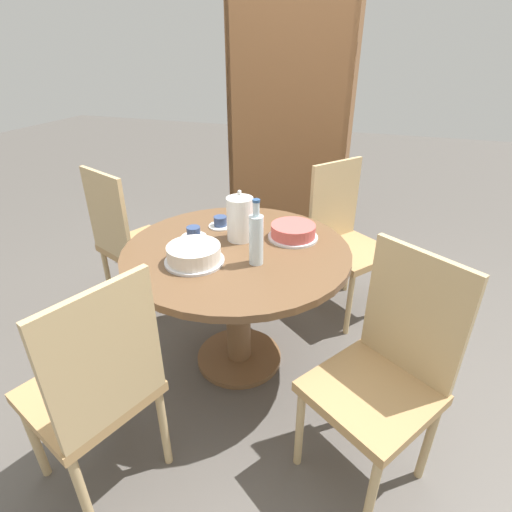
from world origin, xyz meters
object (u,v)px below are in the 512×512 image
(chair_b, at_px, (346,238))
(chair_c, at_px, (131,240))
(coffee_pot, at_px, (240,217))
(cake_second, at_px, (293,232))
(cup_b, at_px, (194,233))
(water_bottle, at_px, (256,238))
(chair_d, at_px, (96,388))
(bookshelf, at_px, (287,139))
(cake_main, at_px, (194,254))
(chair_a, at_px, (385,372))
(cup_a, at_px, (220,223))

(chair_b, height_order, chair_c, same)
(chair_b, height_order, coffee_pot, same)
(cake_second, bearing_deg, cup_b, -161.78)
(water_bottle, xyz_separation_m, cup_b, (-0.40, 0.15, -0.10))
(chair_d, xyz_separation_m, bookshelf, (0.08, 2.30, 0.43))
(cup_b, bearing_deg, chair_d, -88.06)
(bookshelf, distance_m, cake_main, 1.67)
(chair_d, relative_size, bookshelf, 0.50)
(chair_b, bearing_deg, cake_main, -175.76)
(chair_d, bearing_deg, cake_main, -168.59)
(chair_b, xyz_separation_m, chair_d, (-0.68, -1.56, 0.00))
(chair_a, distance_m, chair_c, 1.71)
(cake_main, xyz_separation_m, cup_a, (-0.05, 0.41, -0.02))
(chair_c, distance_m, cup_b, 0.65)
(chair_b, distance_m, bookshelf, 1.04)
(cake_main, height_order, cake_second, cake_main)
(cake_main, relative_size, cup_a, 2.11)
(chair_b, bearing_deg, cup_a, 165.60)
(chair_b, relative_size, bookshelf, 0.50)
(chair_c, relative_size, chair_d, 1.00)
(bookshelf, relative_size, water_bottle, 6.30)
(water_bottle, relative_size, cake_main, 1.12)
(chair_a, bearing_deg, cake_second, 163.49)
(chair_b, xyz_separation_m, coffee_pot, (-0.48, -0.62, 0.32))
(coffee_pot, relative_size, cup_b, 2.02)
(chair_a, relative_size, cup_b, 7.49)
(coffee_pot, distance_m, water_bottle, 0.27)
(chair_b, xyz_separation_m, cup_a, (-0.64, -0.51, 0.23))
(chair_b, distance_m, cup_b, 1.02)
(chair_a, xyz_separation_m, chair_b, (-0.30, 1.14, 0.00))
(bookshelf, bearing_deg, chair_c, 60.65)
(cup_b, bearing_deg, cake_main, -62.61)
(chair_a, height_order, chair_b, same)
(bookshelf, relative_size, cup_b, 14.86)
(bookshelf, height_order, cup_b, bookshelf)
(chair_a, relative_size, cup_a, 7.49)
(chair_b, relative_size, cup_a, 7.49)
(water_bottle, xyz_separation_m, cup_a, (-0.32, 0.33, -0.10))
(bookshelf, xyz_separation_m, water_bottle, (0.28, -1.58, -0.10))
(cake_main, relative_size, cake_second, 1.07)
(cake_main, bearing_deg, water_bottle, 17.38)
(chair_d, distance_m, bookshelf, 2.34)
(chair_d, xyz_separation_m, water_bottle, (0.37, 0.72, 0.33))
(chair_b, xyz_separation_m, cake_main, (-0.59, -0.93, 0.24))
(bookshelf, bearing_deg, cake_second, 106.63)
(chair_a, distance_m, cup_a, 1.15)
(cake_main, bearing_deg, chair_b, 57.56)
(bookshelf, height_order, water_bottle, bookshelf)
(cake_second, height_order, cup_a, cake_second)
(chair_d, height_order, water_bottle, water_bottle)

